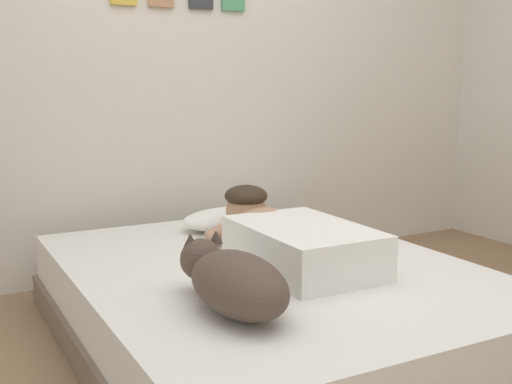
{
  "coord_description": "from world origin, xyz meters",
  "views": [
    {
      "loc": [
        -1.34,
        -1.7,
        1.09
      ],
      "look_at": [
        -0.01,
        0.79,
        0.59
      ],
      "focal_mm": 44.48,
      "sensor_mm": 36.0,
      "label": 1
    }
  ],
  "objects_px": {
    "dog": "(233,281)",
    "cell_phone": "(212,285)",
    "person_lying": "(286,236)",
    "coffee_cup": "(269,225)",
    "pillow": "(232,219)",
    "bed": "(269,305)"
  },
  "relations": [
    {
      "from": "dog",
      "to": "coffee_cup",
      "type": "xyz_separation_m",
      "value": [
        0.63,
        0.89,
        -0.07
      ]
    },
    {
      "from": "pillow",
      "to": "person_lying",
      "type": "xyz_separation_m",
      "value": [
        -0.05,
        -0.63,
        0.05
      ]
    },
    {
      "from": "pillow",
      "to": "person_lying",
      "type": "distance_m",
      "value": 0.63
    },
    {
      "from": "pillow",
      "to": "cell_phone",
      "type": "height_order",
      "value": "pillow"
    },
    {
      "from": "bed",
      "to": "coffee_cup",
      "type": "height_order",
      "value": "coffee_cup"
    },
    {
      "from": "bed",
      "to": "pillow",
      "type": "height_order",
      "value": "pillow"
    },
    {
      "from": "pillow",
      "to": "cell_phone",
      "type": "relative_size",
      "value": 3.71
    },
    {
      "from": "cell_phone",
      "to": "bed",
      "type": "bearing_deg",
      "value": 23.45
    },
    {
      "from": "pillow",
      "to": "dog",
      "type": "xyz_separation_m",
      "value": [
        -0.51,
        -1.05,
        0.05
      ]
    },
    {
      "from": "dog",
      "to": "cell_phone",
      "type": "height_order",
      "value": "dog"
    },
    {
      "from": "coffee_cup",
      "to": "cell_phone",
      "type": "xyz_separation_m",
      "value": [
        -0.59,
        -0.63,
        -0.03
      ]
    },
    {
      "from": "dog",
      "to": "person_lying",
      "type": "bearing_deg",
      "value": 43.26
    },
    {
      "from": "person_lying",
      "to": "coffee_cup",
      "type": "relative_size",
      "value": 7.36
    },
    {
      "from": "coffee_cup",
      "to": "pillow",
      "type": "bearing_deg",
      "value": 128.11
    },
    {
      "from": "cell_phone",
      "to": "coffee_cup",
      "type": "bearing_deg",
      "value": 46.67
    },
    {
      "from": "person_lying",
      "to": "dog",
      "type": "bearing_deg",
      "value": -136.74
    },
    {
      "from": "pillow",
      "to": "dog",
      "type": "relative_size",
      "value": 0.9
    },
    {
      "from": "dog",
      "to": "coffee_cup",
      "type": "bearing_deg",
      "value": 54.63
    },
    {
      "from": "coffee_cup",
      "to": "cell_phone",
      "type": "height_order",
      "value": "coffee_cup"
    },
    {
      "from": "person_lying",
      "to": "cell_phone",
      "type": "height_order",
      "value": "person_lying"
    },
    {
      "from": "person_lying",
      "to": "coffee_cup",
      "type": "bearing_deg",
      "value": 68.88
    },
    {
      "from": "person_lying",
      "to": "dog",
      "type": "height_order",
      "value": "person_lying"
    }
  ]
}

